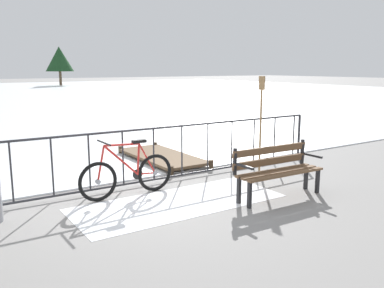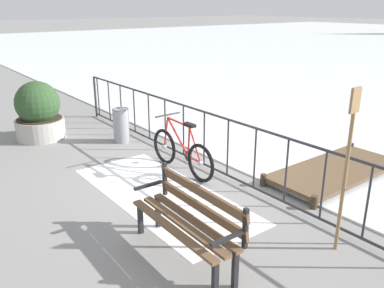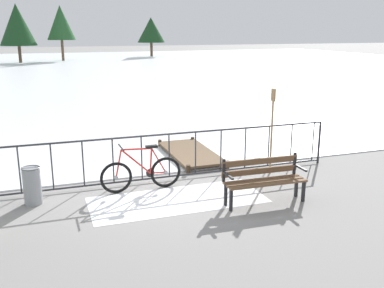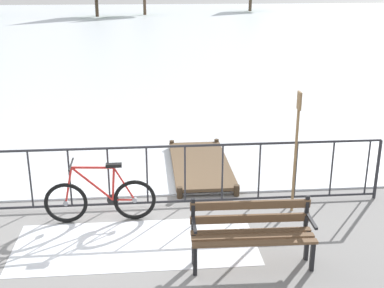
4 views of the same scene
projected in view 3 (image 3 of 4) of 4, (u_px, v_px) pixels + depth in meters
ground_plane at (142, 183)px, 9.57m from camera, size 160.00×160.00×0.00m
frozen_pond at (63, 70)px, 35.50m from camera, size 80.00×56.00×0.03m
snow_patch at (178, 200)px, 8.61m from camera, size 3.44×1.42×0.01m
railing_fence at (142, 158)px, 9.43m from camera, size 9.06×0.06×1.07m
bicycle_near_railing at (142, 173)px, 9.06m from camera, size 1.71×0.52×0.97m
park_bench at (263, 177)px, 8.41m from camera, size 1.61×0.52×0.89m
trash_bin at (32, 185)px, 8.34m from camera, size 0.35×0.35×0.73m
oar_upright at (272, 126)px, 9.91m from camera, size 0.04×0.16×1.98m
wooden_dock at (191, 152)px, 11.50m from camera, size 1.10×2.63×0.20m
tree_west_mid at (61, 23)px, 45.32m from camera, size 2.90×2.90×5.65m
tree_centre at (151, 30)px, 52.42m from camera, size 3.29×3.29×4.62m
tree_east_mid at (17, 25)px, 42.53m from camera, size 3.49×3.49×5.67m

